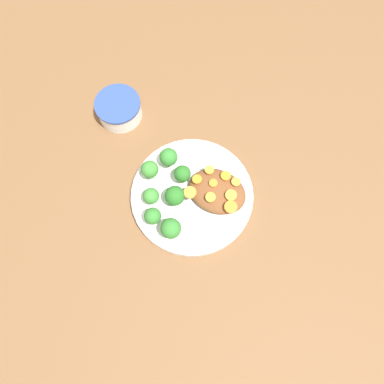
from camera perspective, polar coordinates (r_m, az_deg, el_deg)
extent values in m
plane|color=brown|center=(0.84, 0.00, -0.75)|extent=(4.00, 4.00, 0.00)
cylinder|color=silver|center=(0.83, 0.00, -0.55)|extent=(0.27, 0.27, 0.02)
torus|color=silver|center=(0.82, 0.00, -0.34)|extent=(0.27, 0.27, 0.01)
cylinder|color=white|center=(0.92, -11.05, 12.31)|extent=(0.10, 0.10, 0.05)
cylinder|color=#2D478C|center=(0.90, -11.32, 13.04)|extent=(0.11, 0.11, 0.01)
cylinder|color=white|center=(0.91, -11.23, 12.80)|extent=(0.08, 0.08, 0.01)
ellipsoid|color=brown|center=(0.81, 3.87, 0.13)|extent=(0.13, 0.10, 0.03)
cylinder|color=#759E51|center=(0.80, -2.58, -1.09)|extent=(0.02, 0.02, 0.02)
sphere|color=#286B23|center=(0.78, -2.65, -0.57)|extent=(0.04, 0.04, 0.04)
cylinder|color=#759E51|center=(0.82, -1.44, 2.27)|extent=(0.02, 0.02, 0.02)
sphere|color=#286B23|center=(0.80, -1.47, 2.82)|extent=(0.04, 0.04, 0.04)
cylinder|color=#7FA85B|center=(0.79, -5.84, -4.11)|extent=(0.01, 0.01, 0.03)
sphere|color=#337A2D|center=(0.77, -6.00, -3.67)|extent=(0.04, 0.04, 0.04)
cylinder|color=#759E51|center=(0.84, -3.51, 4.73)|extent=(0.02, 0.02, 0.02)
sphere|color=#337A2D|center=(0.82, -3.59, 5.34)|extent=(0.04, 0.04, 0.04)
cylinder|color=#7FA85B|center=(0.81, -6.13, -1.03)|extent=(0.02, 0.02, 0.02)
sphere|color=#3D8433|center=(0.79, -6.27, -0.60)|extent=(0.04, 0.04, 0.04)
cylinder|color=#759E51|center=(0.83, -6.32, 2.83)|extent=(0.02, 0.02, 0.02)
sphere|color=#3D8433|center=(0.81, -6.48, 3.42)|extent=(0.04, 0.04, 0.04)
cylinder|color=#7FA85B|center=(0.78, -3.09, -6.01)|extent=(0.01, 0.01, 0.03)
sphere|color=#337A2D|center=(0.76, -3.18, -5.59)|extent=(0.04, 0.04, 0.04)
cylinder|color=orange|center=(0.79, 3.26, 1.36)|extent=(0.02, 0.02, 0.00)
cylinder|color=orange|center=(0.79, 0.99, 1.84)|extent=(0.02, 0.02, 0.00)
cylinder|color=orange|center=(0.78, 2.74, -1.02)|extent=(0.02, 0.02, 0.01)
cylinder|color=orange|center=(0.77, 5.81, -2.52)|extent=(0.03, 0.03, 0.01)
cylinder|color=orange|center=(0.80, 5.16, 2.47)|extent=(0.02, 0.02, 0.00)
cylinder|color=orange|center=(0.78, 5.96, -0.52)|extent=(0.02, 0.02, 0.01)
cylinder|color=orange|center=(0.80, 6.71, 1.54)|extent=(0.02, 0.02, 0.00)
cylinder|color=orange|center=(0.80, 2.67, 3.38)|extent=(0.02, 0.02, 0.00)
cylinder|color=orange|center=(0.78, -0.15, -0.15)|extent=(0.03, 0.03, 0.01)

